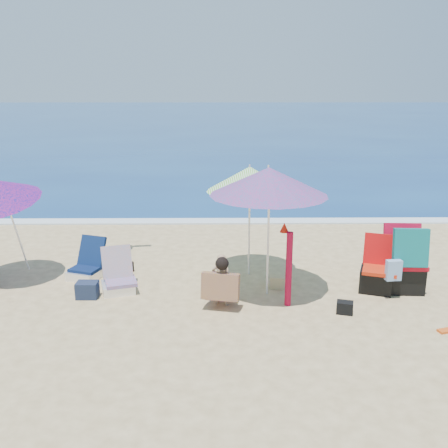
{
  "coord_description": "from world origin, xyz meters",
  "views": [
    {
      "loc": [
        -0.38,
        -7.29,
        3.43
      ],
      "look_at": [
        -0.3,
        1.0,
        1.1
      ],
      "focal_mm": 40.43,
      "sensor_mm": 36.0,
      "label": 1
    }
  ],
  "objects_px": {
    "umbrella_striped": "(250,179)",
    "camp_chair_left": "(377,275)",
    "chair_rainbow": "(118,280)",
    "umbrella_turquoise": "(269,181)",
    "person_center": "(221,282)",
    "furled_umbrella": "(288,261)",
    "camp_chair_right": "(404,267)",
    "chair_navy": "(87,267)"
  },
  "relations": [
    {
      "from": "umbrella_striped",
      "to": "camp_chair_left",
      "type": "height_order",
      "value": "umbrella_striped"
    },
    {
      "from": "chair_rainbow",
      "to": "umbrella_turquoise",
      "type": "bearing_deg",
      "value": -3.26
    },
    {
      "from": "camp_chair_left",
      "to": "person_center",
      "type": "relative_size",
      "value": 1.11
    },
    {
      "from": "chair_rainbow",
      "to": "umbrella_striped",
      "type": "bearing_deg",
      "value": 18.08
    },
    {
      "from": "furled_umbrella",
      "to": "camp_chair_right",
      "type": "distance_m",
      "value": 2.14
    },
    {
      "from": "umbrella_striped",
      "to": "umbrella_turquoise",
      "type": "bearing_deg",
      "value": -74.16
    },
    {
      "from": "umbrella_turquoise",
      "to": "chair_navy",
      "type": "height_order",
      "value": "umbrella_turquoise"
    },
    {
      "from": "umbrella_turquoise",
      "to": "camp_chair_left",
      "type": "distance_m",
      "value": 2.5
    },
    {
      "from": "furled_umbrella",
      "to": "camp_chair_left",
      "type": "bearing_deg",
      "value": 18.91
    },
    {
      "from": "umbrella_turquoise",
      "to": "chair_rainbow",
      "type": "distance_m",
      "value": 3.05
    },
    {
      "from": "furled_umbrella",
      "to": "camp_chair_left",
      "type": "relative_size",
      "value": 1.4
    },
    {
      "from": "umbrella_turquoise",
      "to": "camp_chair_left",
      "type": "xyz_separation_m",
      "value": [
        1.89,
        0.1,
        -1.63
      ]
    },
    {
      "from": "umbrella_turquoise",
      "to": "person_center",
      "type": "relative_size",
      "value": 2.53
    },
    {
      "from": "chair_rainbow",
      "to": "camp_chair_right",
      "type": "distance_m",
      "value": 4.85
    },
    {
      "from": "chair_navy",
      "to": "furled_umbrella",
      "type": "bearing_deg",
      "value": -19.12
    },
    {
      "from": "chair_navy",
      "to": "camp_chair_left",
      "type": "xyz_separation_m",
      "value": [
        5.09,
        -0.66,
        0.1
      ]
    },
    {
      "from": "chair_rainbow",
      "to": "camp_chair_right",
      "type": "xyz_separation_m",
      "value": [
        4.84,
        -0.04,
        0.23
      ]
    },
    {
      "from": "umbrella_turquoise",
      "to": "chair_rainbow",
      "type": "relative_size",
      "value": 2.89
    },
    {
      "from": "person_center",
      "to": "umbrella_turquoise",
      "type": "bearing_deg",
      "value": 33.62
    },
    {
      "from": "umbrella_turquoise",
      "to": "umbrella_striped",
      "type": "bearing_deg",
      "value": 105.84
    },
    {
      "from": "furled_umbrella",
      "to": "person_center",
      "type": "height_order",
      "value": "furled_umbrella"
    },
    {
      "from": "camp_chair_right",
      "to": "camp_chair_left",
      "type": "bearing_deg",
      "value": 179.66
    },
    {
      "from": "camp_chair_left",
      "to": "camp_chair_right",
      "type": "bearing_deg",
      "value": -0.34
    },
    {
      "from": "chair_navy",
      "to": "camp_chair_left",
      "type": "height_order",
      "value": "camp_chair_left"
    },
    {
      "from": "umbrella_striped",
      "to": "camp_chair_right",
      "type": "relative_size",
      "value": 1.76
    },
    {
      "from": "camp_chair_right",
      "to": "chair_navy",
      "type": "bearing_deg",
      "value": 173.18
    },
    {
      "from": "camp_chair_right",
      "to": "person_center",
      "type": "relative_size",
      "value": 1.35
    },
    {
      "from": "umbrella_turquoise",
      "to": "camp_chair_right",
      "type": "distance_m",
      "value": 2.78
    },
    {
      "from": "umbrella_turquoise",
      "to": "umbrella_striped",
      "type": "relative_size",
      "value": 1.06
    },
    {
      "from": "chair_navy",
      "to": "chair_rainbow",
      "type": "distance_m",
      "value": 0.93
    },
    {
      "from": "camp_chair_left",
      "to": "person_center",
      "type": "distance_m",
      "value": 2.72
    },
    {
      "from": "umbrella_striped",
      "to": "furled_umbrella",
      "type": "distance_m",
      "value": 1.78
    },
    {
      "from": "umbrella_striped",
      "to": "camp_chair_left",
      "type": "distance_m",
      "value": 2.73
    },
    {
      "from": "camp_chair_left",
      "to": "camp_chair_right",
      "type": "xyz_separation_m",
      "value": [
        0.44,
        -0.0,
        0.13
      ]
    },
    {
      "from": "chair_navy",
      "to": "chair_rainbow",
      "type": "relative_size",
      "value": 1.03
    },
    {
      "from": "umbrella_turquoise",
      "to": "chair_navy",
      "type": "relative_size",
      "value": 2.8
    },
    {
      "from": "umbrella_striped",
      "to": "person_center",
      "type": "height_order",
      "value": "umbrella_striped"
    },
    {
      "from": "camp_chair_left",
      "to": "person_center",
      "type": "height_order",
      "value": "camp_chair_left"
    },
    {
      "from": "chair_rainbow",
      "to": "person_center",
      "type": "height_order",
      "value": "person_center"
    },
    {
      "from": "chair_rainbow",
      "to": "furled_umbrella",
      "type": "bearing_deg",
      "value": -11.89
    },
    {
      "from": "chair_navy",
      "to": "umbrella_turquoise",
      "type": "bearing_deg",
      "value": -13.42
    },
    {
      "from": "person_center",
      "to": "furled_umbrella",
      "type": "bearing_deg",
      "value": 3.36
    }
  ]
}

